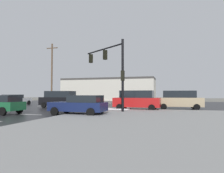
{
  "coord_description": "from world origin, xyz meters",
  "views": [
    {
      "loc": [
        10.81,
        -24.0,
        1.72
      ],
      "look_at": [
        1.97,
        7.29,
        2.9
      ],
      "focal_mm": 32.17,
      "sensor_mm": 36.0,
      "label": 1
    }
  ],
  "objects_px": {
    "suv_tan": "(179,100)",
    "suv_red": "(137,100)",
    "traffic_signal_mast": "(112,65)",
    "sedan_silver": "(16,100)",
    "fire_hydrant": "(105,106)",
    "sedan_navy": "(80,105)",
    "suv_black": "(60,99)",
    "utility_pole_far": "(52,72)"
  },
  "relations": [
    {
      "from": "suv_tan",
      "to": "sedan_navy",
      "type": "bearing_deg",
      "value": -135.53
    },
    {
      "from": "suv_red",
      "to": "sedan_navy",
      "type": "distance_m",
      "value": 7.27
    },
    {
      "from": "traffic_signal_mast",
      "to": "sedan_silver",
      "type": "height_order",
      "value": "traffic_signal_mast"
    },
    {
      "from": "suv_tan",
      "to": "sedan_navy",
      "type": "distance_m",
      "value": 11.45
    },
    {
      "from": "traffic_signal_mast",
      "to": "suv_tan",
      "type": "bearing_deg",
      "value": -108.45
    },
    {
      "from": "suv_red",
      "to": "utility_pole_far",
      "type": "distance_m",
      "value": 21.12
    },
    {
      "from": "sedan_silver",
      "to": "suv_black",
      "type": "relative_size",
      "value": 0.96
    },
    {
      "from": "sedan_navy",
      "to": "utility_pole_far",
      "type": "relative_size",
      "value": 0.42
    },
    {
      "from": "suv_red",
      "to": "traffic_signal_mast",
      "type": "bearing_deg",
      "value": 53.55
    },
    {
      "from": "sedan_silver",
      "to": "sedan_navy",
      "type": "distance_m",
      "value": 18.49
    },
    {
      "from": "suv_tan",
      "to": "sedan_navy",
      "type": "xyz_separation_m",
      "value": [
        -7.88,
        -8.31,
        -0.24
      ]
    },
    {
      "from": "fire_hydrant",
      "to": "suv_red",
      "type": "xyz_separation_m",
      "value": [
        2.52,
        3.18,
        0.55
      ]
    },
    {
      "from": "utility_pole_far",
      "to": "suv_black",
      "type": "bearing_deg",
      "value": -52.93
    },
    {
      "from": "traffic_signal_mast",
      "to": "sedan_navy",
      "type": "xyz_separation_m",
      "value": [
        -1.56,
        -3.75,
        -3.62
      ]
    },
    {
      "from": "suv_tan",
      "to": "utility_pole_far",
      "type": "relative_size",
      "value": 0.45
    },
    {
      "from": "suv_tan",
      "to": "utility_pole_far",
      "type": "bearing_deg",
      "value": 154.9
    },
    {
      "from": "traffic_signal_mast",
      "to": "utility_pole_far",
      "type": "xyz_separation_m",
      "value": [
        -15.29,
        13.75,
        1.2
      ]
    },
    {
      "from": "sedan_navy",
      "to": "traffic_signal_mast",
      "type": "bearing_deg",
      "value": -110.06
    },
    {
      "from": "sedan_navy",
      "to": "utility_pole_far",
      "type": "bearing_deg",
      "value": -49.37
    },
    {
      "from": "sedan_silver",
      "to": "sedan_navy",
      "type": "bearing_deg",
      "value": -119.9
    },
    {
      "from": "fire_hydrant",
      "to": "sedan_navy",
      "type": "xyz_separation_m",
      "value": [
        -1.06,
        -3.14,
        0.32
      ]
    },
    {
      "from": "traffic_signal_mast",
      "to": "sedan_navy",
      "type": "distance_m",
      "value": 5.44
    },
    {
      "from": "traffic_signal_mast",
      "to": "sedan_silver",
      "type": "distance_m",
      "value": 18.48
    },
    {
      "from": "suv_tan",
      "to": "suv_red",
      "type": "relative_size",
      "value": 1.0
    },
    {
      "from": "suv_tan",
      "to": "suv_black",
      "type": "relative_size",
      "value": 1.01
    },
    {
      "from": "suv_tan",
      "to": "suv_red",
      "type": "xyz_separation_m",
      "value": [
        -4.29,
        -1.99,
        0.0
      ]
    },
    {
      "from": "suv_tan",
      "to": "sedan_silver",
      "type": "distance_m",
      "value": 23.28
    },
    {
      "from": "suv_tan",
      "to": "sedan_navy",
      "type": "height_order",
      "value": "suv_tan"
    },
    {
      "from": "fire_hydrant",
      "to": "suv_tan",
      "type": "relative_size",
      "value": 0.16
    },
    {
      "from": "suv_red",
      "to": "suv_black",
      "type": "xyz_separation_m",
      "value": [
        -9.58,
        0.94,
        0.0
      ]
    },
    {
      "from": "traffic_signal_mast",
      "to": "fire_hydrant",
      "type": "xyz_separation_m",
      "value": [
        -0.49,
        -0.61,
        -3.94
      ]
    },
    {
      "from": "utility_pole_far",
      "to": "suv_red",
      "type": "bearing_deg",
      "value": -32.84
    },
    {
      "from": "sedan_silver",
      "to": "suv_black",
      "type": "bearing_deg",
      "value": -104.25
    },
    {
      "from": "fire_hydrant",
      "to": "utility_pole_far",
      "type": "relative_size",
      "value": 0.07
    },
    {
      "from": "utility_pole_far",
      "to": "suv_tan",
      "type": "bearing_deg",
      "value": -23.03
    },
    {
      "from": "utility_pole_far",
      "to": "traffic_signal_mast",
      "type": "bearing_deg",
      "value": -41.97
    },
    {
      "from": "sedan_navy",
      "to": "utility_pole_far",
      "type": "xyz_separation_m",
      "value": [
        -13.73,
        17.5,
        4.82
      ]
    },
    {
      "from": "fire_hydrant",
      "to": "suv_tan",
      "type": "distance_m",
      "value": 8.57
    },
    {
      "from": "suv_tan",
      "to": "suv_black",
      "type": "bearing_deg",
      "value": -177.73
    },
    {
      "from": "fire_hydrant",
      "to": "utility_pole_far",
      "type": "height_order",
      "value": "utility_pole_far"
    },
    {
      "from": "traffic_signal_mast",
      "to": "fire_hydrant",
      "type": "distance_m",
      "value": 4.01
    },
    {
      "from": "traffic_signal_mast",
      "to": "fire_hydrant",
      "type": "height_order",
      "value": "traffic_signal_mast"
    }
  ]
}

